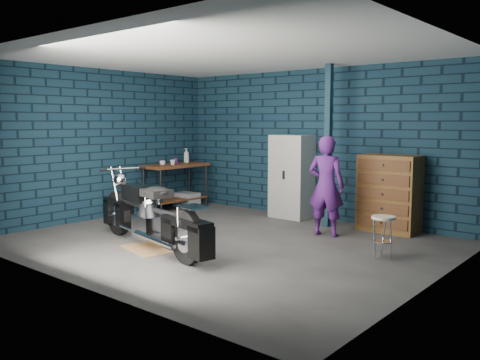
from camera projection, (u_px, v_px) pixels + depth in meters
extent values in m
plane|color=#53504D|center=(226.00, 242.00, 7.44)|extent=(6.00, 6.00, 0.00)
cube|color=#102738|center=(317.00, 144.00, 9.19)|extent=(6.00, 0.02, 2.70)
cube|color=#102738|center=(101.00, 144.00, 9.19)|extent=(0.02, 5.00, 2.70)
cube|color=#102738|center=(437.00, 161.00, 5.37)|extent=(0.02, 5.00, 2.70)
cube|color=silver|center=(225.00, 54.00, 7.13)|extent=(6.00, 5.00, 0.02)
cube|color=#122B3A|center=(328.00, 146.00, 8.42)|extent=(0.10, 0.10, 2.70)
cube|color=brown|center=(176.00, 186.00, 10.25)|extent=(0.60, 1.40, 0.91)
cube|color=olive|center=(151.00, 248.00, 7.08)|extent=(0.93, 0.78, 0.01)
imported|color=#531E71|center=(326.00, 186.00, 7.80)|extent=(0.63, 0.49, 1.55)
cube|color=gray|center=(187.00, 200.00, 10.48)|extent=(0.48, 0.34, 0.30)
cube|color=beige|center=(291.00, 177.00, 9.28)|extent=(0.71, 0.51, 1.52)
cube|color=brown|center=(389.00, 194.00, 8.10)|extent=(0.92, 0.51, 1.23)
imported|color=beige|center=(163.00, 163.00, 9.91)|extent=(0.14, 0.14, 0.09)
imported|color=beige|center=(173.00, 162.00, 9.98)|extent=(0.14, 0.14, 0.10)
cylinder|color=#661B6E|center=(176.00, 161.00, 10.23)|extent=(0.10, 0.10, 0.11)
imported|color=gray|center=(186.00, 155.00, 10.52)|extent=(0.15, 0.15, 0.30)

